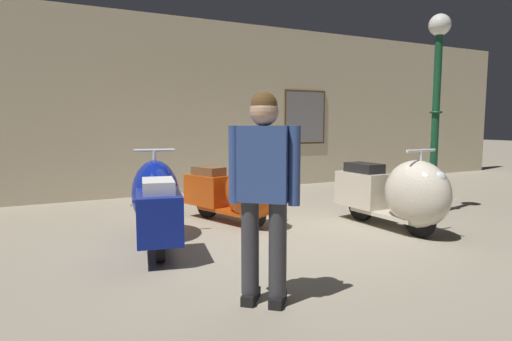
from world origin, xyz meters
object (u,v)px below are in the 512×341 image
scooter_1 (237,192)px  scooter_0 (156,201)px  scooter_2 (399,193)px  visitor_0 (264,184)px  lamppost (436,98)px

scooter_1 → scooter_0: bearing=-90.1°
scooter_0 → scooter_2: scooter_0 is taller
scooter_0 → visitor_0: visitor_0 is taller
lamppost → visitor_0: (-3.87, -1.74, -0.82)m
scooter_0 → scooter_1: scooter_0 is taller
scooter_2 → lamppost: bearing=111.1°
lamppost → visitor_0: lamppost is taller
scooter_0 → scooter_2: (2.95, -0.86, -0.00)m
scooter_0 → scooter_1: bearing=-58.4°
scooter_0 → scooter_2: 3.08m
scooter_0 → visitor_0: (0.30, -2.09, 0.45)m
visitor_0 → lamppost: bearing=-24.4°
scooter_0 → visitor_0: size_ratio=1.13×
scooter_1 → visitor_0: visitor_0 is taller
scooter_0 → scooter_2: bearing=-93.9°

